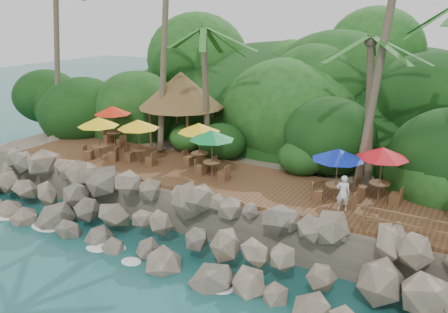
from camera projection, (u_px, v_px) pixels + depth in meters
The scene contains 10 objects.
ground at pixel (152, 269), 19.96m from camera, with size 140.00×140.00×0.00m, color #19514F.
land_base at pixel (297, 152), 32.77m from camera, with size 32.00×25.20×2.10m, color gray.
jungle_hill at pixel (331, 141), 39.24m from camera, with size 44.80×28.00×15.40m, color #143811.
seawall at pixel (179, 227), 21.26m from camera, with size 29.00×4.00×2.30m, color gray, non-canonical shape.
terrace at pixel (224, 179), 24.23m from camera, with size 26.00×5.00×0.20m, color brown.
jungle_foliage at pixel (291, 170), 32.27m from camera, with size 44.00×16.00×12.00m, color #143811, non-canonical shape.
foam_line at pixel (156, 266), 20.20m from camera, with size 25.20×0.80×0.06m.
palapa at pixel (181, 90), 28.98m from camera, with size 5.33×5.33×4.60m.
dining_clusters at pixel (252, 141), 23.08m from camera, with size 23.10×5.02×2.49m.
waiter at pixel (343, 193), 19.97m from camera, with size 0.58×0.38×1.59m, color white.
Camera 1 is at (11.62, -13.58, 10.57)m, focal length 37.81 mm.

